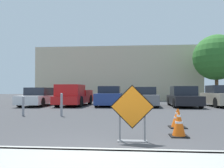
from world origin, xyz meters
TOP-DOWN VIEW (x-y plane):
  - ground_plane at (0.00, 10.00)m, footprint 96.00×96.00m
  - curb_lip at (0.00, 0.00)m, footprint 28.39×0.20m
  - road_closed_sign at (0.61, 1.21)m, footprint 1.04×0.20m
  - traffic_cone_nearest at (1.84, 1.90)m, footprint 0.46×0.46m
  - traffic_cone_second at (2.10, 3.29)m, footprint 0.53×0.53m
  - parked_car_nearest at (-6.50, 12.47)m, footprint 1.91×4.59m
  - pickup_truck at (-3.77, 12.53)m, footprint 2.15×5.12m
  - parked_car_second at (-1.00, 12.83)m, footprint 1.88×4.37m
  - parked_car_third at (1.75, 12.93)m, footprint 1.93×4.72m
  - parked_car_fourth at (4.50, 12.42)m, footprint 2.03×4.42m
  - parked_car_fifth at (7.24, 12.71)m, footprint 1.84×4.29m
  - bollard_nearest at (-2.63, 5.98)m, footprint 0.12×0.12m
  - bollard_second at (-4.48, 5.98)m, footprint 0.12×0.12m
  - building_facade_backdrop at (-0.92, 23.73)m, footprint 19.67×5.00m
  - street_tree_behind_lot at (8.98, 17.91)m, footprint 4.41×4.41m

SIDE VIEW (x-z plane):
  - ground_plane at x=0.00m, z-range 0.00..0.00m
  - curb_lip at x=0.00m, z-range 0.00..0.14m
  - traffic_cone_second at x=2.10m, z-range -0.01..0.63m
  - traffic_cone_nearest at x=1.84m, z-range -0.01..0.74m
  - bollard_second at x=-4.48m, z-range 0.03..0.96m
  - bollard_nearest at x=-2.63m, z-range 0.03..1.11m
  - parked_car_nearest at x=-6.50m, z-range -0.05..1.36m
  - parked_car_third at x=1.75m, z-range -0.05..1.39m
  - parked_car_fourth at x=4.50m, z-range -0.06..1.43m
  - parked_car_second at x=-1.00m, z-range -0.06..1.45m
  - road_closed_sign at x=0.61m, z-range 0.04..1.39m
  - parked_car_fifth at x=7.24m, z-range -0.05..1.51m
  - pickup_truck at x=-3.77m, z-range -0.08..1.54m
  - building_facade_backdrop at x=-0.92m, z-range 0.00..6.37m
  - street_tree_behind_lot at x=8.98m, z-range 1.08..7.68m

